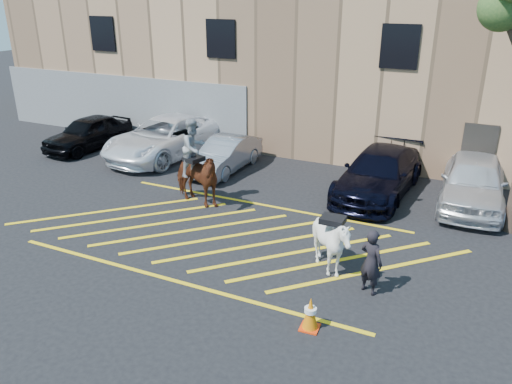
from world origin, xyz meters
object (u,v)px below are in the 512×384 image
at_px(handler, 371,262).
at_px(mounted_bay, 195,171).
at_px(car_black_suv, 88,133).
at_px(car_silver_sedan, 225,155).
at_px(traffic_cone, 310,313).
at_px(car_white_suv, 473,181).
at_px(saddled_white, 331,243).
at_px(car_white_pickup, 166,137).
at_px(car_blue_suv, 379,173).

bearing_deg(handler, mounted_bay, 1.10).
bearing_deg(car_black_suv, car_silver_sedan, 5.23).
distance_m(car_silver_sedan, traffic_cone, 9.89).
height_order(car_white_suv, handler, car_white_suv).
xyz_separation_m(car_black_suv, saddled_white, (12.54, -5.49, 0.09)).
height_order(car_white_pickup, car_white_suv, car_white_suv).
bearing_deg(car_white_suv, car_silver_sedan, -178.87).
distance_m(car_blue_suv, saddled_white, 5.57).
relative_size(car_white_pickup, car_blue_suv, 1.12).
bearing_deg(car_black_suv, car_white_pickup, 13.93).
xyz_separation_m(car_black_suv, car_silver_sedan, (6.70, -0.02, -0.08)).
xyz_separation_m(car_white_pickup, saddled_white, (8.91, -6.04, -0.00)).
bearing_deg(traffic_cone, car_black_suv, 148.79).
relative_size(car_white_pickup, handler, 3.69).
xyz_separation_m(car_silver_sedan, car_white_suv, (8.67, 0.43, 0.18)).
xyz_separation_m(car_blue_suv, traffic_cone, (0.35, -7.85, -0.38)).
bearing_deg(car_silver_sedan, car_white_pickup, 170.67).
distance_m(mounted_bay, traffic_cone, 7.11).
bearing_deg(car_white_pickup, car_blue_suv, 3.75).
height_order(car_black_suv, car_blue_suv, car_blue_suv).
relative_size(car_black_suv, handler, 2.66).
height_order(car_silver_sedan, traffic_cone, car_silver_sedan).
height_order(car_silver_sedan, saddled_white, saddled_white).
bearing_deg(car_white_pickup, car_silver_sedan, -3.62).
relative_size(car_black_suv, car_white_pickup, 0.72).
distance_m(car_black_suv, mounted_bay, 8.08).
relative_size(car_black_suv, traffic_cone, 5.67).
relative_size(car_white_pickup, mounted_bay, 2.05).
xyz_separation_m(car_silver_sedan, saddled_white, (5.84, -5.47, 0.17)).
xyz_separation_m(car_white_pickup, handler, (9.97, -6.48, -0.02)).
xyz_separation_m(mounted_bay, saddled_white, (5.16, -2.22, -0.33)).
height_order(car_black_suv, car_white_pickup, car_white_pickup).
bearing_deg(saddled_white, car_black_suv, 156.35).
bearing_deg(car_black_suv, mounted_bay, -18.50).
height_order(car_black_suv, car_white_suv, car_white_suv).
distance_m(car_white_suv, saddled_white, 6.54).
bearing_deg(traffic_cone, car_white_suv, 72.77).
bearing_deg(car_white_suv, mounted_bay, -156.98).
relative_size(car_white_suv, traffic_cone, 6.46).
bearing_deg(car_blue_suv, traffic_cone, -83.44).
height_order(handler, saddled_white, saddled_white).
height_order(car_white_pickup, car_blue_suv, car_white_pickup).
bearing_deg(car_silver_sedan, traffic_cone, -50.64).
distance_m(handler, traffic_cone, 2.03).
xyz_separation_m(car_black_suv, car_white_pickup, (3.63, 0.55, 0.09)).
bearing_deg(car_white_pickup, mounted_bay, -38.70).
bearing_deg(car_blue_suv, car_silver_sedan, -175.05).
distance_m(car_white_pickup, mounted_bay, 5.36).
relative_size(car_blue_suv, handler, 3.29).
distance_m(car_white_pickup, car_silver_sedan, 3.13).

